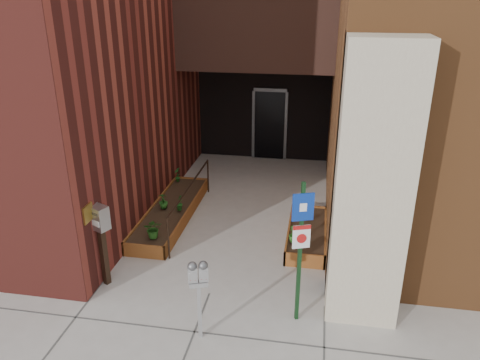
% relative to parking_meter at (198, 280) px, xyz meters
% --- Properties ---
extents(ground, '(80.00, 80.00, 0.00)m').
position_rel_parking_meter_xyz_m(ground, '(-0.12, 1.08, -1.04)').
color(ground, '#9E9991').
rests_on(ground, ground).
extents(planter_left, '(0.90, 3.60, 0.30)m').
position_rel_parking_meter_xyz_m(planter_left, '(-1.67, 3.78, -0.91)').
color(planter_left, brown).
rests_on(planter_left, ground).
extents(planter_right, '(0.80, 2.20, 0.30)m').
position_rel_parking_meter_xyz_m(planter_right, '(1.48, 3.28, -0.91)').
color(planter_right, brown).
rests_on(planter_right, ground).
extents(handrail, '(0.04, 3.34, 0.90)m').
position_rel_parking_meter_xyz_m(handrail, '(-1.17, 3.73, -0.29)').
color(handrail, black).
rests_on(handrail, ground).
extents(parking_meter, '(0.31, 0.20, 1.34)m').
position_rel_parking_meter_xyz_m(parking_meter, '(0.00, 0.00, 0.00)').
color(parking_meter, '#A6A6A8').
rests_on(parking_meter, ground).
extents(sign_post, '(0.32, 0.13, 2.40)m').
position_rel_parking_meter_xyz_m(sign_post, '(1.43, 0.67, 0.44)').
color(sign_post, '#123216').
rests_on(sign_post, ground).
extents(payment_dropbox, '(0.37, 0.33, 1.54)m').
position_rel_parking_meter_xyz_m(payment_dropbox, '(-2.02, 1.08, 0.07)').
color(payment_dropbox, black).
rests_on(payment_dropbox, ground).
extents(shrub_left_a, '(0.45, 0.45, 0.40)m').
position_rel_parking_meter_xyz_m(shrub_left_a, '(-1.55, 2.32, -0.54)').
color(shrub_left_a, '#205017').
rests_on(shrub_left_a, planter_left).
extents(shrub_left_b, '(0.21, 0.21, 0.33)m').
position_rel_parking_meter_xyz_m(shrub_left_b, '(-1.42, 3.64, -0.57)').
color(shrub_left_b, '#1A5317').
rests_on(shrub_left_b, planter_left).
extents(shrub_left_c, '(0.24, 0.24, 0.36)m').
position_rel_parking_meter_xyz_m(shrub_left_c, '(-1.80, 3.66, -0.56)').
color(shrub_left_c, '#205819').
rests_on(shrub_left_c, planter_left).
extents(shrub_left_d, '(0.25, 0.25, 0.38)m').
position_rel_parking_meter_xyz_m(shrub_left_d, '(-1.96, 5.26, -0.55)').
color(shrub_left_d, '#1B601E').
rests_on(shrub_left_d, planter_left).
extents(shrub_right_a, '(0.25, 0.25, 0.33)m').
position_rel_parking_meter_xyz_m(shrub_right_a, '(1.23, 2.64, -0.57)').
color(shrub_right_a, '#225518').
rests_on(shrub_right_a, planter_right).
extents(shrub_right_b, '(0.22, 0.22, 0.29)m').
position_rel_parking_meter_xyz_m(shrub_right_b, '(1.50, 3.64, -0.59)').
color(shrub_right_b, '#175318').
rests_on(shrub_right_b, planter_right).
extents(shrub_right_c, '(0.34, 0.34, 0.33)m').
position_rel_parking_meter_xyz_m(shrub_right_c, '(1.29, 4.18, -0.57)').
color(shrub_right_c, '#1B4F16').
rests_on(shrub_right_c, planter_right).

